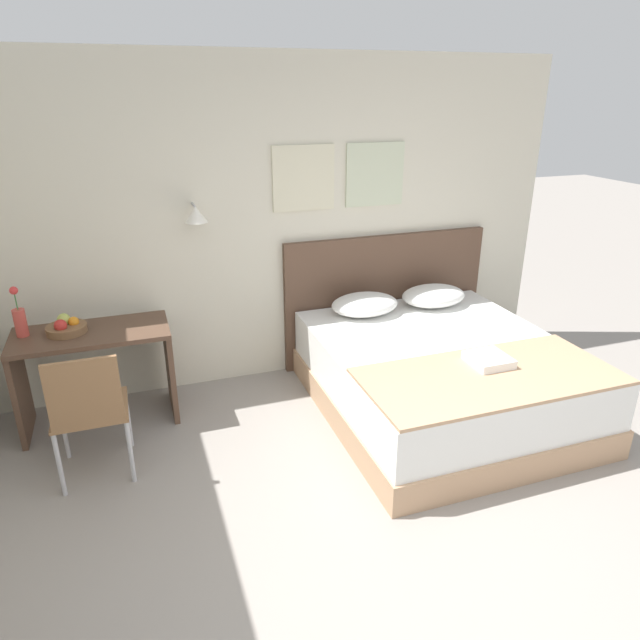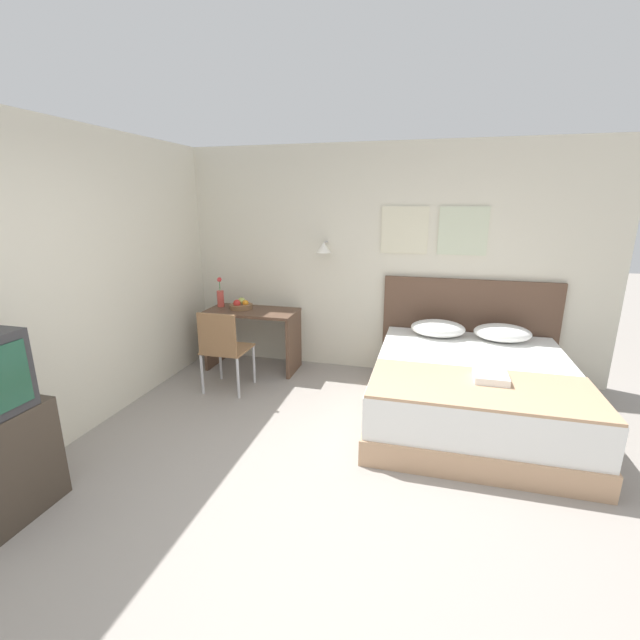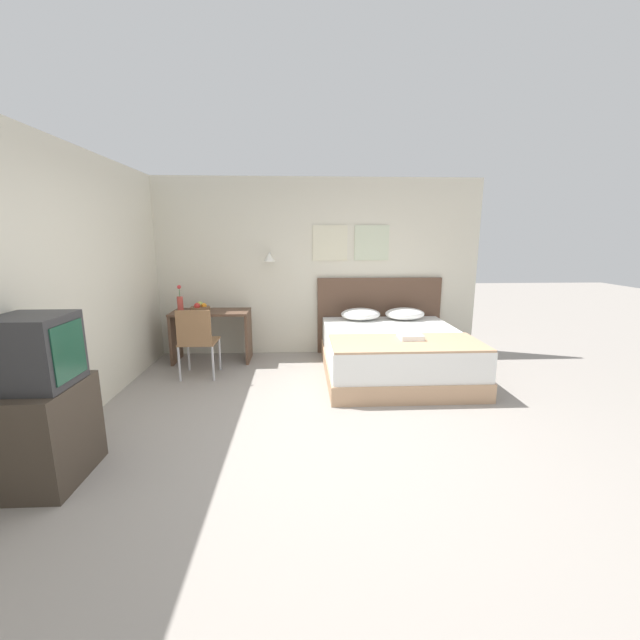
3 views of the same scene
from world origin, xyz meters
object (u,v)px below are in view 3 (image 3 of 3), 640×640
object	(u,v)px
desk	(212,327)
throw_blanket	(406,343)
headboard	(379,315)
flower_vase	(180,302)
folded_towel_near_foot	(410,336)
desk_chair	(197,338)
tv_stand	(47,433)
bed	(394,353)
fruit_bowl	(200,308)
pillow_right	(405,314)
television	(35,351)
pillow_left	(361,314)

from	to	relation	value
desk	throw_blanket	bearing A→B (deg)	-27.24
headboard	flower_vase	size ratio (longest dim) A/B	5.21
folded_towel_near_foot	flower_vase	bearing A→B (deg)	158.06
desk_chair	tv_stand	world-z (taller)	desk_chair
bed	flower_vase	bearing A→B (deg)	165.26
throw_blanket	desk_chair	xyz separation A→B (m)	(-2.54, 0.56, -0.05)
folded_towel_near_foot	desk	distance (m)	2.84
folded_towel_near_foot	desk	bearing A→B (deg)	156.07
bed	fruit_bowl	world-z (taller)	fruit_bowl
desk	tv_stand	xyz separation A→B (m)	(-0.58, -2.87, -0.14)
headboard	pillow_right	bearing A→B (deg)	-40.98
headboard	flower_vase	bearing A→B (deg)	-174.87
television	pillow_left	bearing A→B (deg)	46.61
desk_chair	headboard	bearing A→B (deg)	22.99
pillow_right	television	bearing A→B (deg)	-139.54
pillow_left	desk_chair	size ratio (longest dim) A/B	0.64
pillow_left	pillow_right	size ratio (longest dim) A/B	1.00
pillow_left	flower_vase	world-z (taller)	flower_vase
pillow_right	folded_towel_near_foot	distance (m)	1.23
pillow_right	television	world-z (taller)	television
bed	flower_vase	world-z (taller)	flower_vase
bed	pillow_left	size ratio (longest dim) A/B	3.48
flower_vase	tv_stand	bearing A→B (deg)	-92.56
bed	desk_chair	bearing A→B (deg)	-179.28
pillow_left	bed	bearing A→B (deg)	-66.33
flower_vase	headboard	bearing A→B (deg)	5.13
pillow_right	desk_chair	size ratio (longest dim) A/B	0.64
headboard	television	bearing A→B (deg)	-133.94
bed	pillow_right	distance (m)	0.91
throw_blanket	television	xyz separation A→B (m)	(-3.09, -1.57, 0.41)
pillow_right	folded_towel_near_foot	xyz separation A→B (m)	(-0.25, -1.20, -0.03)
pillow_left	folded_towel_near_foot	size ratio (longest dim) A/B	2.11
television	fruit_bowl	bearing A→B (deg)	81.81
television	tv_stand	bearing A→B (deg)	180.00
flower_vase	pillow_right	bearing A→B (deg)	-0.39
pillow_left	throw_blanket	world-z (taller)	pillow_left
headboard	desk_chair	xyz separation A→B (m)	(-2.54, -1.08, -0.05)
desk	bed	bearing A→B (deg)	-15.67
fruit_bowl	television	xyz separation A→B (m)	(-0.42, -2.90, 0.21)
flower_vase	tv_stand	world-z (taller)	flower_vase
bed	desk	size ratio (longest dim) A/B	1.86
fruit_bowl	desk_chair	bearing A→B (deg)	-80.23
fruit_bowl	folded_towel_near_foot	bearing A→B (deg)	-23.37
desk_chair	fruit_bowl	world-z (taller)	desk_chair
pillow_right	fruit_bowl	size ratio (longest dim) A/B	2.09
tv_stand	desk	bearing A→B (deg)	78.60
bed	television	distance (m)	3.84
fruit_bowl	bed	bearing A→B (deg)	-15.54
headboard	television	xyz separation A→B (m)	(-3.09, -3.20, 0.41)
folded_towel_near_foot	throw_blanket	bearing A→B (deg)	-119.97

